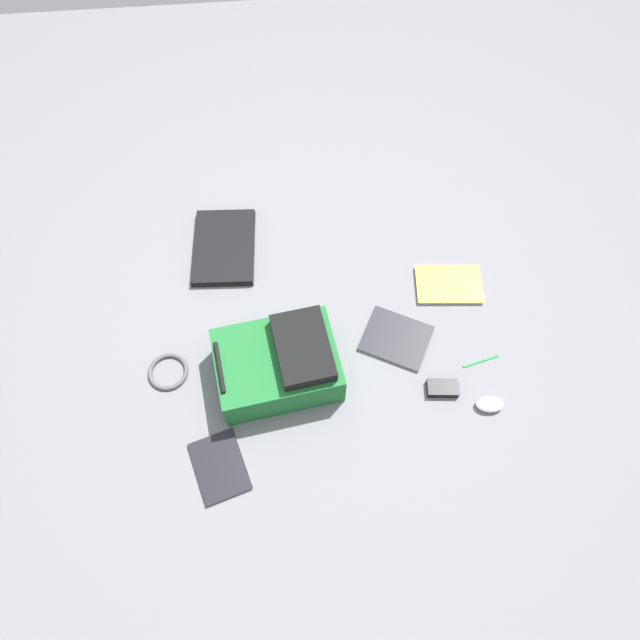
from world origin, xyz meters
TOP-DOWN VIEW (x-y plane):
  - ground_plane at (0.00, 0.00)m, footprint 3.97×3.97m
  - backpack at (-0.20, 0.16)m, footprint 0.36×0.46m
  - laptop at (0.37, 0.35)m, footprint 0.37×0.27m
  - book_comic at (-0.52, 0.38)m, footprint 0.26×0.22m
  - book_blue at (-0.10, -0.28)m, footprint 0.29×0.30m
  - book_red at (0.11, -0.52)m, footprint 0.19×0.27m
  - computer_mouse at (-0.39, -0.57)m, footprint 0.07×0.10m
  - cable_coil at (-0.16, 0.57)m, footprint 0.15×0.15m
  - power_brick at (-0.32, -0.41)m, footprint 0.07×0.12m
  - pen_black at (-0.22, -0.58)m, footprint 0.04×0.14m

SIDE VIEW (x-z plane):
  - ground_plane at x=0.00m, z-range 0.00..0.00m
  - pen_black at x=-0.22m, z-range 0.00..0.01m
  - book_comic at x=-0.52m, z-range 0.00..0.01m
  - book_blue at x=-0.10m, z-range 0.00..0.01m
  - cable_coil at x=-0.16m, z-range 0.00..0.02m
  - book_red at x=0.11m, z-range 0.00..0.02m
  - power_brick at x=-0.32m, z-range 0.00..0.03m
  - laptop at x=0.37m, z-range 0.00..0.03m
  - computer_mouse at x=-0.39m, z-range 0.00..0.04m
  - backpack at x=-0.20m, z-range -0.01..0.19m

